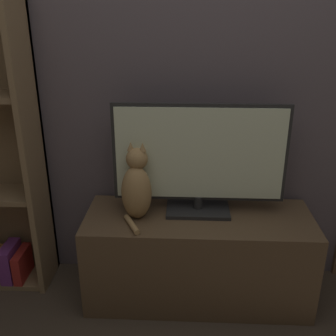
% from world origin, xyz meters
% --- Properties ---
extents(wall_back, '(4.80, 0.05, 2.60)m').
position_xyz_m(wall_back, '(0.00, 1.22, 1.30)').
color(wall_back, '#564C51').
rests_on(wall_back, ground_plane).
extents(tv_stand, '(1.20, 0.45, 0.50)m').
position_xyz_m(tv_stand, '(0.00, 0.95, 0.25)').
color(tv_stand, brown).
rests_on(tv_stand, ground_plane).
extents(tv, '(0.89, 0.20, 0.59)m').
position_xyz_m(tv, '(-0.01, 1.01, 0.80)').
color(tv, black).
rests_on(tv, tv_stand).
extents(cat, '(0.18, 0.27, 0.40)m').
position_xyz_m(cat, '(-0.32, 0.93, 0.67)').
color(cat, '#997547').
rests_on(cat, tv_stand).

